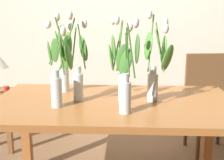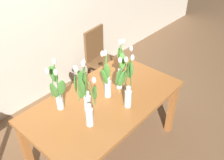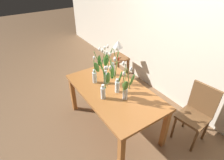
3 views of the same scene
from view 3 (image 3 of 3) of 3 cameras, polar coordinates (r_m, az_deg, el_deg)
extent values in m
plane|color=brown|center=(3.24, 0.53, -13.71)|extent=(18.00, 18.00, 0.00)
cube|color=beige|center=(3.36, 21.38, 13.47)|extent=(9.00, 0.10, 2.70)
cube|color=#A3602D|center=(2.76, 0.61, -3.50)|extent=(1.60, 0.90, 0.04)
cube|color=#A3602D|center=(3.37, -12.10, -4.34)|extent=(0.07, 0.07, 0.70)
cube|color=#A3602D|center=(2.45, 2.88, -22.47)|extent=(0.07, 0.07, 0.70)
cube|color=#A3602D|center=(3.65, -0.87, -0.26)|extent=(0.07, 0.07, 0.70)
cube|color=#A3602D|center=(2.82, 16.24, -14.34)|extent=(0.07, 0.07, 0.70)
cylinder|color=silver|center=(2.54, 4.12, -4.22)|extent=(0.07, 0.07, 0.18)
cylinder|color=silver|center=(2.47, 4.23, -2.11)|extent=(0.04, 0.04, 0.05)
cylinder|color=silver|center=(2.56, 4.10, -4.76)|extent=(0.06, 0.06, 0.11)
cylinder|color=#56933D|center=(2.37, 5.17, 0.45)|extent=(0.07, 0.03, 0.30)
ellipsoid|color=white|center=(2.27, 6.01, 3.42)|extent=(0.04, 0.04, 0.06)
ellipsoid|color=#4C8E38|center=(2.37, 6.35, 0.06)|extent=(0.05, 0.12, 0.18)
cylinder|color=#56933D|center=(2.38, 3.82, 1.39)|extent=(0.04, 0.03, 0.35)
ellipsoid|color=white|center=(2.29, 3.59, 5.21)|extent=(0.04, 0.04, 0.06)
ellipsoid|color=#4C8E38|center=(2.37, 2.65, 1.05)|extent=(0.07, 0.10, 0.18)
cylinder|color=#56933D|center=(2.35, 3.95, -0.27)|extent=(0.06, 0.08, 0.26)
ellipsoid|color=white|center=(2.24, 3.72, 2.00)|extent=(0.04, 0.04, 0.06)
ellipsoid|color=#4C8E38|center=(2.33, 4.27, -1.77)|extent=(0.11, 0.06, 0.18)
cylinder|color=silver|center=(2.54, -2.81, -4.11)|extent=(0.07, 0.07, 0.18)
cylinder|color=silver|center=(2.47, -2.88, -2.00)|extent=(0.04, 0.04, 0.05)
cylinder|color=silver|center=(2.56, -2.79, -4.64)|extent=(0.06, 0.06, 0.11)
cylinder|color=#3D752D|center=(2.42, -1.66, 0.88)|extent=(0.02, 0.11, 0.25)
ellipsoid|color=white|center=(2.38, -0.57, 3.91)|extent=(0.04, 0.04, 0.06)
ellipsoid|color=#427F33|center=(2.48, -1.10, 0.86)|extent=(0.09, 0.04, 0.18)
cylinder|color=#3D752D|center=(2.40, -2.15, 0.80)|extent=(0.03, 0.06, 0.29)
ellipsoid|color=white|center=(2.33, -1.59, 3.86)|extent=(0.04, 0.04, 0.06)
ellipsoid|color=#427F33|center=(2.46, -1.29, 0.07)|extent=(0.11, 0.06, 0.18)
cylinder|color=#3D752D|center=(2.37, -2.43, 0.65)|extent=(0.05, 0.02, 0.31)
ellipsoid|color=white|center=(2.27, -2.11, 3.71)|extent=(0.04, 0.04, 0.06)
ellipsoid|color=#427F33|center=(2.36, -1.24, 0.73)|extent=(0.04, 0.07, 0.17)
cylinder|color=silver|center=(2.88, -5.47, 0.78)|extent=(0.07, 0.07, 0.18)
cylinder|color=silver|center=(2.82, -5.59, 2.74)|extent=(0.04, 0.04, 0.05)
cylinder|color=silver|center=(2.89, -5.43, 0.28)|extent=(0.06, 0.06, 0.11)
cylinder|color=#56933D|center=(2.73, -4.25, 5.82)|extent=(0.07, 0.11, 0.33)
ellipsoid|color=white|center=(2.65, -3.02, 9.18)|extent=(0.04, 0.04, 0.06)
ellipsoid|color=#4C8E38|center=(2.79, -3.31, 4.67)|extent=(0.08, 0.09, 0.18)
cylinder|color=#56933D|center=(2.72, -5.59, 4.65)|extent=(0.06, 0.03, 0.26)
ellipsoid|color=white|center=(2.64, -5.64, 6.86)|extent=(0.04, 0.04, 0.06)
ellipsoid|color=#4C8E38|center=(2.70, -4.82, 3.98)|extent=(0.06, 0.12, 0.18)
cylinder|color=silver|center=(3.06, 0.32, 3.10)|extent=(0.07, 0.07, 0.18)
cylinder|color=silver|center=(3.00, 0.32, 5.00)|extent=(0.04, 0.04, 0.05)
cylinder|color=silver|center=(3.07, 0.31, 2.62)|extent=(0.06, 0.06, 0.11)
cylinder|color=#3D752D|center=(2.94, 0.96, 7.30)|extent=(0.04, 0.04, 0.28)
ellipsoid|color=white|center=(2.87, 1.45, 9.81)|extent=(0.04, 0.04, 0.06)
ellipsoid|color=#427F33|center=(2.96, 1.82, 7.58)|extent=(0.08, 0.09, 0.18)
cylinder|color=#3D752D|center=(2.97, -0.57, 7.65)|extent=(0.09, 0.04, 0.28)
ellipsoid|color=white|center=(2.94, -1.35, 10.41)|extent=(0.04, 0.04, 0.06)
ellipsoid|color=#427F33|center=(3.00, -1.53, 6.74)|extent=(0.06, 0.08, 0.17)
cylinder|color=#3D752D|center=(2.94, -1.03, 7.40)|extent=(0.07, 0.11, 0.27)
ellipsoid|color=white|center=(2.87, -2.29, 9.99)|extent=(0.04, 0.04, 0.06)
ellipsoid|color=#427F33|center=(2.92, -1.83, 6.60)|extent=(0.08, 0.08, 0.18)
cylinder|color=silver|center=(2.66, 1.64, -2.18)|extent=(0.07, 0.07, 0.18)
cylinder|color=silver|center=(2.59, 1.68, -0.11)|extent=(0.04, 0.04, 0.05)
cylinder|color=silver|center=(2.67, 1.63, -2.70)|extent=(0.06, 0.06, 0.11)
cylinder|color=#56933D|center=(2.53, 1.21, 3.20)|extent=(0.07, 0.01, 0.32)
ellipsoid|color=white|center=(2.48, 0.84, 6.67)|extent=(0.04, 0.04, 0.06)
ellipsoid|color=#4C8E38|center=(2.58, 0.15, 2.06)|extent=(0.05, 0.10, 0.18)
cylinder|color=#56933D|center=(2.52, 1.25, 3.04)|extent=(0.04, 0.02, 0.32)
ellipsoid|color=white|center=(2.46, 0.96, 6.41)|extent=(0.04, 0.04, 0.06)
ellipsoid|color=#4C8E38|center=(2.53, 0.12, 2.91)|extent=(0.05, 0.09, 0.18)
cylinder|color=silver|center=(2.85, -1.93, 0.63)|extent=(0.07, 0.07, 0.18)
cylinder|color=silver|center=(2.79, -1.98, 2.61)|extent=(0.04, 0.04, 0.05)
cylinder|color=silver|center=(2.87, -1.92, 0.12)|extent=(0.06, 0.06, 0.11)
cylinder|color=#478433|center=(2.75, -2.97, 6.02)|extent=(0.11, 0.03, 0.33)
ellipsoid|color=white|center=(2.72, -3.88, 9.57)|extent=(0.04, 0.04, 0.06)
ellipsoid|color=#427F33|center=(2.76, -3.99, 6.07)|extent=(0.04, 0.08, 0.17)
cylinder|color=#478433|center=(2.76, -1.74, 5.45)|extent=(0.05, 0.06, 0.27)
ellipsoid|color=white|center=(2.73, -1.55, 8.37)|extent=(0.04, 0.04, 0.06)
ellipsoid|color=#427F33|center=(2.81, -2.02, 5.89)|extent=(0.07, 0.07, 0.17)
cylinder|color=#478433|center=(2.72, -1.23, 5.16)|extent=(0.04, 0.05, 0.29)
ellipsoid|color=white|center=(2.65, -0.63, 7.95)|extent=(0.04, 0.04, 0.06)
ellipsoid|color=#427F33|center=(2.75, -0.31, 5.16)|extent=(0.10, 0.07, 0.18)
cube|color=brown|center=(2.97, 24.07, -10.60)|extent=(0.45, 0.45, 0.04)
cylinder|color=brown|center=(2.98, 24.32, -17.07)|extent=(0.04, 0.04, 0.43)
cylinder|color=brown|center=(3.06, 18.70, -13.87)|extent=(0.04, 0.04, 0.43)
cylinder|color=brown|center=(3.22, 27.22, -13.52)|extent=(0.04, 0.04, 0.43)
cylinder|color=brown|center=(3.29, 21.97, -10.69)|extent=(0.04, 0.04, 0.43)
cube|color=brown|center=(2.96, 26.81, -5.31)|extent=(0.40, 0.09, 0.46)
cube|color=brown|center=(4.13, 1.39, 6.93)|extent=(0.44, 0.44, 0.04)
cube|color=brown|center=(4.31, -2.19, 3.97)|extent=(0.04, 0.04, 0.51)
cube|color=brown|center=(4.03, 0.66, 1.75)|extent=(0.04, 0.04, 0.51)
cube|color=brown|center=(4.49, 1.96, 5.30)|extent=(0.04, 0.04, 0.51)
cube|color=brown|center=(4.23, 4.93, 3.25)|extent=(0.04, 0.04, 0.51)
cylinder|color=olive|center=(4.10, 1.86, 7.19)|extent=(0.12, 0.12, 0.02)
cylinder|color=olive|center=(4.05, 1.89, 8.69)|extent=(0.02, 0.02, 0.22)
cone|color=silver|center=(3.98, 1.94, 11.18)|extent=(0.22, 0.22, 0.16)
cylinder|color=#B72D23|center=(3.97, 1.83, 6.69)|extent=(0.06, 0.06, 0.07)
camera|label=1|loc=(2.13, -43.30, -7.76)|focal=46.82mm
camera|label=2|loc=(3.22, -39.91, 26.33)|focal=40.12mm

